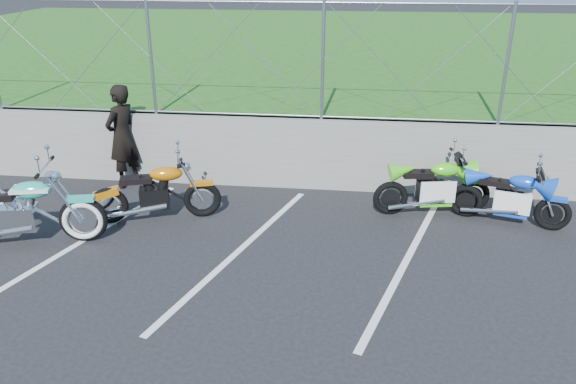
# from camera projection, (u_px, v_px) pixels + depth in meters

# --- Properties ---
(ground) EXTENTS (90.00, 90.00, 0.00)m
(ground) POSITION_uv_depth(u_px,v_px,m) (225.00, 287.00, 7.28)
(ground) COLOR black
(ground) RESTS_ON ground
(retaining_wall) EXTENTS (30.00, 0.22, 1.30)m
(retaining_wall) POSITION_uv_depth(u_px,v_px,m) (266.00, 152.00, 10.22)
(retaining_wall) COLOR slate
(retaining_wall) RESTS_ON ground
(grass_field) EXTENTS (30.00, 20.00, 1.30)m
(grass_field) POSITION_uv_depth(u_px,v_px,m) (310.00, 58.00, 19.35)
(grass_field) COLOR #1D4E14
(grass_field) RESTS_ON ground
(chain_link_fence) EXTENTS (28.00, 0.03, 2.00)m
(chain_link_fence) POSITION_uv_depth(u_px,v_px,m) (264.00, 60.00, 9.57)
(chain_link_fence) COLOR gray
(chain_link_fence) RESTS_ON retaining_wall
(parking_lines) EXTENTS (18.29, 4.31, 0.01)m
(parking_lines) POSITION_uv_depth(u_px,v_px,m) (322.00, 254.00, 8.06)
(parking_lines) COLOR silver
(parking_lines) RESTS_ON ground
(cruiser_turquoise) EXTENTS (2.42, 0.81, 1.22)m
(cruiser_turquoise) POSITION_uv_depth(u_px,v_px,m) (23.00, 214.00, 8.17)
(cruiser_turquoise) COLOR black
(cruiser_turquoise) RESTS_ON ground
(naked_orange) EXTENTS (2.02, 0.81, 1.03)m
(naked_orange) POSITION_uv_depth(u_px,v_px,m) (157.00, 194.00, 8.94)
(naked_orange) COLOR black
(naked_orange) RESTS_ON ground
(sportbike_green) EXTENTS (1.94, 0.69, 1.01)m
(sportbike_green) POSITION_uv_depth(u_px,v_px,m) (434.00, 189.00, 9.17)
(sportbike_green) COLOR black
(sportbike_green) RESTS_ON ground
(sportbike_blue) EXTENTS (1.80, 0.71, 0.96)m
(sportbike_blue) POSITION_uv_depth(u_px,v_px,m) (511.00, 200.00, 8.83)
(sportbike_blue) COLOR black
(sportbike_blue) RESTS_ON ground
(person_standing) EXTENTS (0.68, 0.81, 1.89)m
(person_standing) POSITION_uv_depth(u_px,v_px,m) (122.00, 136.00, 10.10)
(person_standing) COLOR black
(person_standing) RESTS_ON ground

